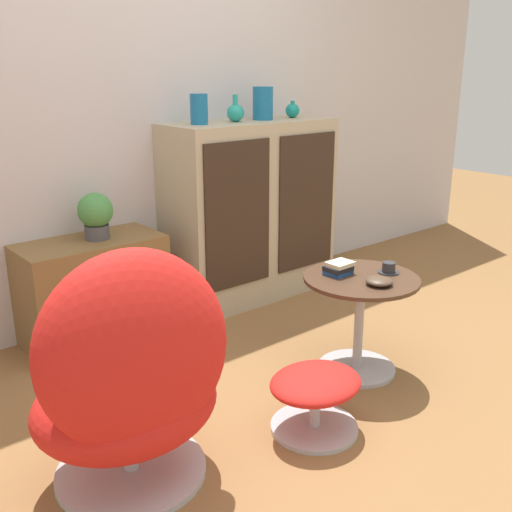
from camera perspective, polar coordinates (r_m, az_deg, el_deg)
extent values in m
plane|color=olive|center=(2.61, 7.38, -14.88)|extent=(12.00, 12.00, 0.00)
cube|color=silver|center=(3.44, -11.83, 15.68)|extent=(6.40, 0.06, 2.60)
cube|color=tan|center=(3.69, -0.57, 4.30)|extent=(1.07, 0.43, 1.09)
cube|color=#332319|center=(3.35, -1.71, 3.86)|extent=(0.45, 0.01, 0.83)
cube|color=#332319|center=(3.70, 4.84, 5.12)|extent=(0.45, 0.01, 0.83)
cube|color=brown|center=(3.26, -15.22, -3.16)|extent=(0.73, 0.37, 0.55)
cylinder|color=beige|center=(3.12, -13.65, -4.88)|extent=(0.18, 0.01, 0.18)
cylinder|color=#B7B7BC|center=(2.33, -11.76, -19.34)|extent=(0.53, 0.53, 0.02)
cylinder|color=#B7B7BC|center=(2.29, -11.87, -18.00)|extent=(0.06, 0.06, 0.11)
ellipsoid|color=red|center=(2.17, -12.22, -13.53)|extent=(0.70, 0.61, 0.31)
ellipsoid|color=red|center=(1.95, -11.37, -8.68)|extent=(0.69, 0.47, 0.69)
cylinder|color=#B7B7BC|center=(2.52, 5.56, -15.90)|extent=(0.35, 0.35, 0.02)
cylinder|color=#B7B7BC|center=(2.47, 5.61, -14.30)|extent=(0.04, 0.04, 0.14)
ellipsoid|color=red|center=(2.41, 5.70, -11.93)|extent=(0.39, 0.33, 0.09)
cylinder|color=#B7B7BC|center=(2.97, 9.54, -10.47)|extent=(0.37, 0.37, 0.02)
cylinder|color=#B7B7BC|center=(2.87, 9.77, -6.43)|extent=(0.04, 0.04, 0.44)
cylinder|color=#472D1E|center=(2.79, 10.01, -2.15)|extent=(0.53, 0.53, 0.02)
cylinder|color=#196699|center=(3.38, -5.45, 13.75)|extent=(0.10, 0.10, 0.17)
ellipsoid|color=teal|center=(3.54, -1.98, 13.45)|extent=(0.10, 0.10, 0.10)
cylinder|color=teal|center=(3.53, -1.99, 14.65)|extent=(0.03, 0.03, 0.06)
cylinder|color=#196699|center=(3.66, 0.66, 14.34)|extent=(0.12, 0.12, 0.19)
ellipsoid|color=teal|center=(3.83, 3.49, 13.66)|extent=(0.09, 0.09, 0.09)
cylinder|color=teal|center=(3.83, 3.51, 14.39)|extent=(0.03, 0.03, 0.02)
cylinder|color=#4C4C51|center=(3.19, -14.91, 2.24)|extent=(0.13, 0.13, 0.07)
sphere|color=#478E47|center=(3.16, -15.07, 4.22)|extent=(0.18, 0.18, 0.18)
cylinder|color=#2D2D33|center=(2.86, 12.50, -1.53)|extent=(0.10, 0.10, 0.01)
cylinder|color=#2D2D33|center=(2.85, 12.53, -1.09)|extent=(0.06, 0.06, 0.05)
cube|color=#1E478C|center=(2.80, 7.83, -1.53)|extent=(0.13, 0.10, 0.02)
cube|color=black|center=(2.79, 7.83, -1.16)|extent=(0.12, 0.10, 0.02)
cube|color=beige|center=(2.79, 8.02, -0.74)|extent=(0.12, 0.10, 0.02)
ellipsoid|color=#4C3828|center=(2.69, 11.65, -2.35)|extent=(0.12, 0.12, 0.04)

